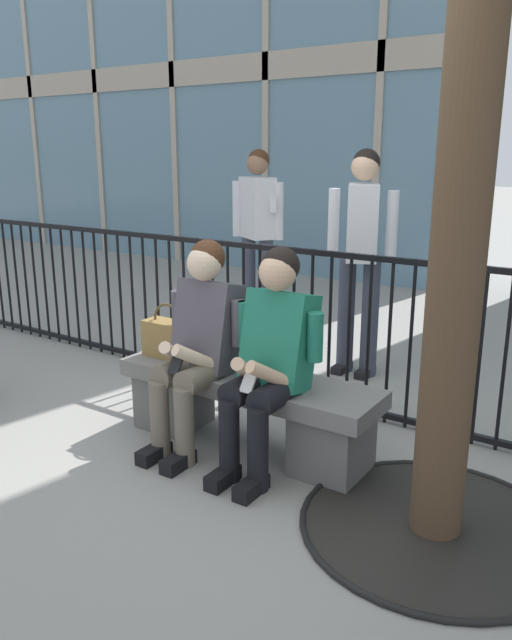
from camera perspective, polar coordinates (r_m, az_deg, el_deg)
The scene contains 8 objects.
ground_plane at distance 3.77m, azimuth -0.86°, elevation -11.40°, with size 60.00×60.00×0.00m, color gray.
stone_bench at distance 3.66m, azimuth -0.88°, elevation -7.60°, with size 1.60×0.44×0.45m.
seated_person_with_phone at distance 3.57m, azimuth -5.29°, elevation -1.78°, with size 0.52×0.66×1.21m.
seated_person_companion at distance 3.30m, azimuth 1.29°, elevation -3.15°, with size 0.52×0.66×1.21m.
handbag_on_bench at distance 3.89m, azimuth -8.03°, elevation -1.64°, with size 0.32×0.15×0.34m.
bystander_at_railing at distance 4.76m, azimuth 9.59°, elevation 6.67°, with size 0.55×0.44×1.71m.
bystander_further_back at distance 5.91m, azimuth 0.14°, elevation 8.51°, with size 0.55×0.39×1.71m.
plaza_railing at distance 4.19m, azimuth 5.08°, elevation -0.73°, with size 7.20×0.04×1.08m.
Camera 1 is at (1.92, -2.77, 1.69)m, focal length 34.93 mm.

